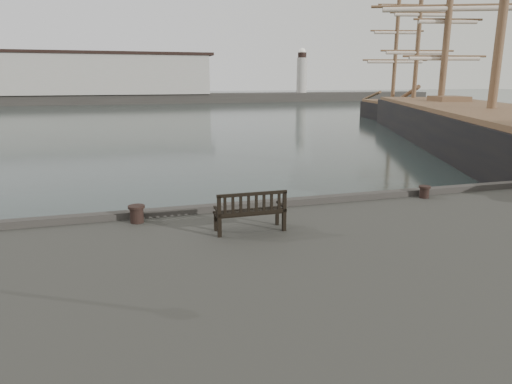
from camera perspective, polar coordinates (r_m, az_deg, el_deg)
ground at (r=13.41m, az=2.23°, el=-8.05°), size 400.00×400.00×0.00m
breakwater at (r=103.78m, az=-17.23°, el=12.88°), size 140.00×9.50×12.20m
bench at (r=10.61m, az=-0.76°, el=-3.35°), size 1.64×0.57×0.94m
bollard_left at (r=11.64m, az=-14.68°, el=-2.68°), size 0.52×0.52×0.43m
bollard_right at (r=14.53m, az=20.31°, el=0.01°), size 0.39×0.39×0.36m
tall_ship_main at (r=37.40m, az=26.97°, el=5.98°), size 25.64×45.21×33.89m
tall_ship_far at (r=56.13m, az=18.90°, el=8.74°), size 10.50×24.76×20.75m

